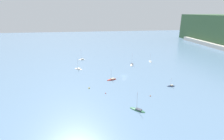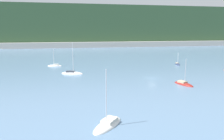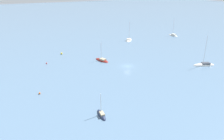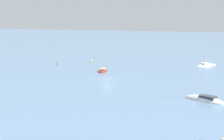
# 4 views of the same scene
# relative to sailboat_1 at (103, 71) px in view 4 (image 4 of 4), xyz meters

# --- Properties ---
(ground_plane) EXTENTS (600.00, 600.00, 0.00)m
(ground_plane) POSITION_rel_sailboat_1_xyz_m (-5.88, 10.16, -0.09)
(ground_plane) COLOR slate
(sailboat_1) EXTENTS (4.34, 7.48, 8.39)m
(sailboat_1) POSITION_rel_sailboat_1_xyz_m (0.00, 0.00, 0.00)
(sailboat_1) COLOR maroon
(sailboat_1) RESTS_ON ground_plane
(sailboat_2) EXTENTS (8.58, 5.40, 12.51)m
(sailboat_2) POSITION_rel_sailboat_1_xyz_m (-32.22, 22.76, -0.00)
(sailboat_2) COLOR white
(sailboat_2) RESTS_ON ground_plane
(sailboat_5) EXTENTS (7.21, 7.82, 10.50)m
(sailboat_5) POSITION_rel_sailboat_1_xyz_m (-27.09, -23.56, 0.00)
(sailboat_5) COLOR white
(sailboat_5) RESTS_ON ground_plane
(mooring_buoy_0) EXTENTS (0.78, 0.78, 0.78)m
(mooring_buoy_0) POSITION_rel_sailboat_1_xyz_m (12.20, -15.91, 0.30)
(mooring_buoy_0) COLOR yellow
(mooring_buoy_0) RESTS_ON ground_plane
(mooring_buoy_1) EXTENTS (0.51, 0.51, 0.51)m
(mooring_buoy_1) POSITION_rel_sailboat_1_xyz_m (20.65, -6.62, 0.16)
(mooring_buoy_1) COLOR red
(mooring_buoy_1) RESTS_ON ground_plane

